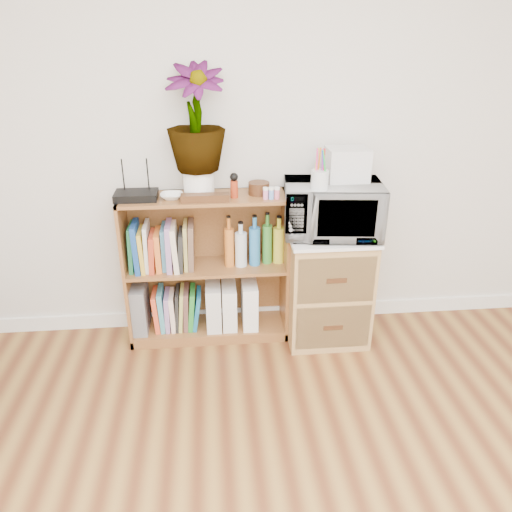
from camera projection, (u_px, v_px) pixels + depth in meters
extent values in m
cube|color=white|center=(260.00, 313.00, 3.45)|extent=(4.00, 0.02, 0.10)
cube|color=brown|center=(207.00, 269.00, 3.12)|extent=(1.00, 0.30, 0.95)
cube|color=#9E7542|center=(326.00, 287.00, 3.17)|extent=(0.50, 0.45, 0.70)
imported|color=white|center=(332.00, 209.00, 2.94)|extent=(0.60, 0.44, 0.31)
cylinder|color=silver|center=(320.00, 180.00, 2.75)|extent=(0.10, 0.10, 0.11)
cube|color=silver|center=(347.00, 164.00, 2.90)|extent=(0.24, 0.20, 0.19)
cube|color=black|center=(136.00, 196.00, 2.86)|extent=(0.24, 0.17, 0.04)
imported|color=white|center=(172.00, 196.00, 2.87)|extent=(0.13, 0.13, 0.03)
cylinder|color=white|center=(199.00, 183.00, 2.91)|extent=(0.18, 0.18, 0.15)
imported|color=#2D6C2B|center=(196.00, 118.00, 2.75)|extent=(0.33, 0.33, 0.59)
cube|color=#371B0F|center=(205.00, 198.00, 2.82)|extent=(0.27, 0.07, 0.04)
cylinder|color=#9B2D13|center=(234.00, 189.00, 2.88)|extent=(0.04, 0.04, 0.10)
cylinder|color=#3D1E10|center=(259.00, 188.00, 2.94)|extent=(0.12, 0.12, 0.07)
cube|color=pink|center=(271.00, 195.00, 2.86)|extent=(0.11, 0.04, 0.05)
cube|color=slate|center=(140.00, 307.00, 3.19)|extent=(0.09, 0.25, 0.31)
cube|color=silver|center=(214.00, 305.00, 3.22)|extent=(0.09, 0.24, 0.30)
cube|color=white|center=(229.00, 305.00, 3.23)|extent=(0.09, 0.23, 0.29)
cube|color=white|center=(249.00, 303.00, 3.24)|extent=(0.10, 0.24, 0.30)
cube|color=#1C693C|center=(132.00, 247.00, 3.01)|extent=(0.04, 0.20, 0.28)
cube|color=navy|center=(137.00, 246.00, 3.01)|extent=(0.04, 0.20, 0.30)
cube|color=gold|center=(143.00, 249.00, 3.02)|extent=(0.03, 0.20, 0.26)
cube|color=silver|center=(147.00, 246.00, 3.02)|extent=(0.03, 0.20, 0.29)
cube|color=#B5391F|center=(153.00, 250.00, 3.03)|extent=(0.04, 0.20, 0.23)
cube|color=orange|center=(159.00, 250.00, 3.03)|extent=(0.04, 0.20, 0.24)
cube|color=teal|center=(164.00, 248.00, 3.03)|extent=(0.03, 0.20, 0.26)
cube|color=#966DA3|center=(169.00, 245.00, 3.03)|extent=(0.04, 0.20, 0.29)
cube|color=beige|center=(175.00, 246.00, 3.03)|extent=(0.04, 0.20, 0.28)
cube|color=black|center=(181.00, 249.00, 3.05)|extent=(0.04, 0.20, 0.24)
cube|color=tan|center=(186.00, 245.00, 3.04)|extent=(0.03, 0.20, 0.28)
cube|color=brown|center=(191.00, 245.00, 3.04)|extent=(0.04, 0.20, 0.29)
cylinder|color=#C26824|center=(229.00, 241.00, 3.05)|extent=(0.06, 0.06, 0.32)
cylinder|color=silver|center=(241.00, 244.00, 3.07)|extent=(0.07, 0.07, 0.28)
cylinder|color=#2877BD|center=(254.00, 240.00, 3.07)|extent=(0.07, 0.07, 0.31)
cylinder|color=#388630|center=(267.00, 239.00, 3.07)|extent=(0.06, 0.06, 0.32)
cylinder|color=gold|center=(279.00, 241.00, 3.09)|extent=(0.07, 0.07, 0.30)
cylinder|color=silver|center=(292.00, 241.00, 3.10)|extent=(0.06, 0.06, 0.28)
cube|color=#E94D29|center=(157.00, 310.00, 3.21)|extent=(0.04, 0.19, 0.26)
cube|color=teal|center=(162.00, 308.00, 3.21)|extent=(0.04, 0.19, 0.27)
cube|color=#946FA7|center=(168.00, 310.00, 3.22)|extent=(0.03, 0.19, 0.24)
cube|color=beige|center=(173.00, 310.00, 3.22)|extent=(0.04, 0.19, 0.24)
cube|color=black|center=(178.00, 308.00, 3.22)|extent=(0.03, 0.19, 0.26)
cube|color=#B2AF52|center=(182.00, 308.00, 3.22)|extent=(0.04, 0.19, 0.27)
cube|color=brown|center=(186.00, 307.00, 3.22)|extent=(0.04, 0.19, 0.27)
cube|color=#22822C|center=(192.00, 307.00, 3.22)|extent=(0.06, 0.19, 0.26)
cube|color=#165E89|center=(197.00, 309.00, 3.23)|extent=(0.06, 0.19, 0.24)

